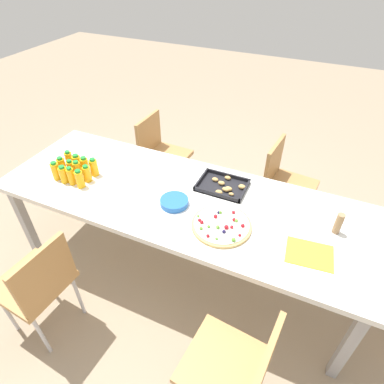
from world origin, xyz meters
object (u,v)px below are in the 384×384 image
Objects in this scene: juice_bottle_7 at (87,174)px; juice_bottle_2 at (71,176)px; juice_bottle_6 at (78,170)px; juice_bottle_11 at (94,167)px; juice_bottle_8 at (69,160)px; plate_stack at (174,202)px; paper_folder at (309,254)px; juice_bottle_9 at (77,163)px; chair_near_right at (237,368)px; chair_far_left at (160,151)px; cardboard_tube at (338,223)px; chair_near_left at (38,282)px; snack_tray at (223,186)px; juice_bottle_3 at (80,179)px; napkin_stack at (73,155)px; chair_far_right at (284,180)px; juice_bottle_4 at (62,166)px; juice_bottle_10 at (85,166)px; juice_bottle_1 at (64,174)px; juice_bottle_0 at (56,171)px; juice_bottle_5 at (71,168)px; party_table at (181,202)px; fruit_pizza at (222,225)px.

juice_bottle_2 is at bearing -137.07° from juice_bottle_7.
juice_bottle_11 is (0.08, 0.08, -0.00)m from juice_bottle_6.
plate_stack is (0.91, -0.05, -0.05)m from juice_bottle_8.
paper_folder is (1.58, -0.05, -0.06)m from juice_bottle_7.
chair_near_right is at bearing -26.49° from juice_bottle_9.
chair_far_left is 5.81× the size of cardboard_tube.
chair_near_left is 2.43× the size of snack_tray.
juice_bottle_6 and juice_bottle_8 have the same top height.
juice_bottle_3 is 0.95× the size of napkin_stack.
plate_stack is (-0.58, -0.92, 0.27)m from chair_far_right.
chair_near_right is 5.51× the size of juice_bottle_8.
juice_bottle_4 is 0.17m from juice_bottle_10.
juice_bottle_10 reaches higher than chair_far_left.
cardboard_tube is (1.91, 0.12, 0.00)m from juice_bottle_8.
chair_near_right is 6.13× the size of juice_bottle_1.
juice_bottle_10 reaches higher than napkin_stack.
juice_bottle_1 reaches higher than chair_near_right.
snack_tray is at bearing 13.24° from juice_bottle_9.
juice_bottle_0 is 0.95× the size of juice_bottle_6.
plate_stack is 0.89m from paper_folder.
juice_bottle_8 is (-0.07, 0.07, 0.01)m from juice_bottle_5.
juice_bottle_9 is at bearing 115.15° from juice_bottle_2.
chair_far_left and chair_near_right have the same top height.
chair_near_left is at bearing -67.85° from juice_bottle_1.
snack_tray is (0.81, 1.04, 0.27)m from chair_near_left.
paper_folder is (0.31, -0.99, 0.26)m from chair_far_right.
juice_bottle_2 is at bearing 3.36° from juice_bottle_1.
juice_bottle_3 is at bearing -44.03° from juice_bottle_6.
juice_bottle_6 is at bearing -177.93° from plate_stack.
juice_bottle_2 is (0.14, -0.00, -0.00)m from juice_bottle_0.
juice_bottle_2 is (-1.46, 0.61, 0.32)m from chair_near_right.
chair_near_left reaches higher than napkin_stack.
juice_bottle_10 reaches higher than juice_bottle_7.
chair_near_left is 5.77× the size of juice_bottle_0.
chair_far_left is 1.00m from juice_bottle_6.
juice_bottle_5 is at bearing 171.65° from juice_bottle_6.
juice_bottle_8 is 1.09× the size of juice_bottle_9.
plate_stack is (-0.69, 0.71, 0.27)m from chair_near_right.
juice_bottle_9 is (-0.15, 0.08, 0.00)m from juice_bottle_7.
juice_bottle_4 is 0.54× the size of paper_folder.
juice_bottle_7 is at bearing -47.06° from chair_far_right.
snack_tray reaches higher than party_table.
juice_bottle_8 is at bearing -177.53° from party_table.
juice_bottle_0 reaches higher than juice_bottle_11.
chair_far_left is at bearing 73.99° from juice_bottle_0.
chair_near_right is 1.68m from juice_bottle_10.
fruit_pizza is (1.27, -0.12, -0.06)m from juice_bottle_8.
juice_bottle_10 is (0.14, 0.15, -0.00)m from juice_bottle_0.
juice_bottle_10 is 0.40× the size of snack_tray.
juice_bottle_4 is 0.11m from juice_bottle_9.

